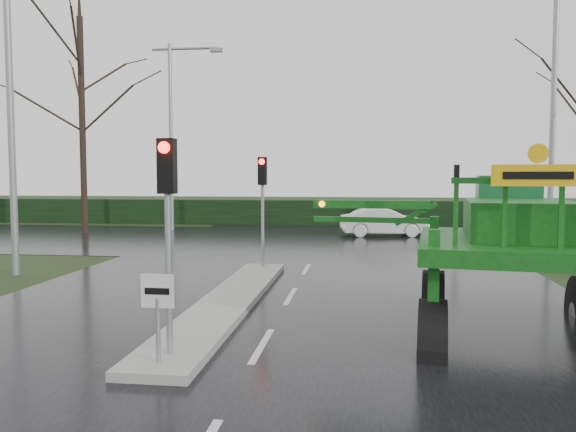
# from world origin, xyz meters

# --- Properties ---
(ground) EXTENTS (140.00, 140.00, 0.00)m
(ground) POSITION_xyz_m (0.00, 0.00, 0.00)
(ground) COLOR black
(ground) RESTS_ON ground
(road_main) EXTENTS (14.00, 80.00, 0.02)m
(road_main) POSITION_xyz_m (0.00, 10.00, 0.00)
(road_main) COLOR black
(road_main) RESTS_ON ground
(road_cross) EXTENTS (80.00, 12.00, 0.02)m
(road_cross) POSITION_xyz_m (0.00, 16.00, 0.01)
(road_cross) COLOR black
(road_cross) RESTS_ON ground
(median_island) EXTENTS (1.20, 10.00, 0.16)m
(median_island) POSITION_xyz_m (-1.30, 3.00, 0.09)
(median_island) COLOR gray
(median_island) RESTS_ON ground
(hedge_row) EXTENTS (44.00, 0.90, 1.50)m
(hedge_row) POSITION_xyz_m (0.00, 24.00, 0.75)
(hedge_row) COLOR black
(hedge_row) RESTS_ON ground
(brick_wall) EXTENTS (0.40, 20.00, 1.20)m
(brick_wall) POSITION_xyz_m (10.50, 16.00, 0.60)
(brick_wall) COLOR #592D1E
(brick_wall) RESTS_ON ground
(keep_left_sign) EXTENTS (0.50, 0.07, 1.35)m
(keep_left_sign) POSITION_xyz_m (-1.30, -1.50, 1.06)
(keep_left_sign) COLOR gray
(keep_left_sign) RESTS_ON ground
(traffic_signal_near) EXTENTS (0.26, 0.33, 3.52)m
(traffic_signal_near) POSITION_xyz_m (-1.30, -1.01, 2.59)
(traffic_signal_near) COLOR gray
(traffic_signal_near) RESTS_ON ground
(traffic_signal_mid) EXTENTS (0.26, 0.33, 3.52)m
(traffic_signal_mid) POSITION_xyz_m (-1.30, 7.49, 2.59)
(traffic_signal_mid) COLOR gray
(traffic_signal_mid) RESTS_ON ground
(traffic_signal_far) EXTENTS (0.26, 0.33, 3.52)m
(traffic_signal_far) POSITION_xyz_m (6.50, 20.01, 2.59)
(traffic_signal_far) COLOR gray
(traffic_signal_far) RESTS_ON ground
(street_light_left_near) EXTENTS (3.85, 0.30, 10.00)m
(street_light_left_near) POSITION_xyz_m (-8.19, 6.00, 5.99)
(street_light_left_near) COLOR gray
(street_light_left_near) RESTS_ON ground
(street_light_right) EXTENTS (3.85, 0.30, 10.00)m
(street_light_right) POSITION_xyz_m (8.19, 12.00, 5.99)
(street_light_right) COLOR gray
(street_light_right) RESTS_ON ground
(street_light_left_far) EXTENTS (3.85, 0.30, 10.00)m
(street_light_left_far) POSITION_xyz_m (-8.19, 20.00, 5.99)
(street_light_left_far) COLOR gray
(street_light_left_far) RESTS_ON ground
(tree_left_far) EXTENTS (7.70, 7.70, 13.26)m
(tree_left_far) POSITION_xyz_m (-12.50, 18.00, 7.15)
(tree_left_far) COLOR black
(tree_left_far) RESTS_ON ground
(crop_sprayer) EXTENTS (7.67, 5.21, 4.31)m
(crop_sprayer) POSITION_xyz_m (2.93, 0.41, 2.04)
(crop_sprayer) COLOR black
(crop_sprayer) RESTS_ON ground
(white_sedan) EXTENTS (4.38, 2.05, 1.39)m
(white_sedan) POSITION_xyz_m (2.83, 18.27, 0.00)
(white_sedan) COLOR white
(white_sedan) RESTS_ON ground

